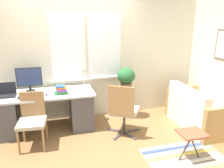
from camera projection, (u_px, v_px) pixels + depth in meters
name	position (u px, v px, depth m)	size (l,w,h in m)	color
ground_plane	(81.00, 135.00, 3.96)	(14.00, 14.00, 0.00)	olive
wall_back_with_window	(74.00, 54.00, 4.31)	(9.00, 0.12, 2.70)	beige
wall_right_with_picture	(217.00, 54.00, 4.22)	(0.08, 9.00, 2.70)	beige
desk	(46.00, 111.00, 4.04)	(1.79, 0.73, 0.72)	#B2B7BC
laptop	(5.00, 93.00, 3.78)	(0.35, 0.25, 0.22)	black
monitor	(29.00, 78.00, 3.97)	(0.45, 0.16, 0.45)	black
keyboard	(31.00, 97.00, 3.73)	(0.41, 0.11, 0.02)	black
mouse	(46.00, 95.00, 3.82)	(0.03, 0.06, 0.03)	black
desk_lamp	(83.00, 73.00, 4.13)	(0.15, 0.15, 0.42)	#BCB299
book_stack	(61.00, 90.00, 3.89)	(0.24, 0.18, 0.15)	green
desk_chair_wooden	(32.00, 119.00, 3.51)	(0.46, 0.47, 0.88)	olive
office_chair_swivel	(123.00, 109.00, 3.80)	(0.65, 0.66, 0.97)	#47474C
couch_loveseat	(197.00, 112.00, 4.20)	(0.70, 1.30, 0.79)	white
plant_stand	(126.00, 94.00, 4.49)	(0.26, 0.26, 0.60)	#333338
potted_plant	(126.00, 78.00, 4.39)	(0.36, 0.36, 0.47)	brown
floor_rug_striped	(186.00, 158.00, 3.28)	(1.20, 0.84, 0.01)	gray
folding_stool	(192.00, 135.00, 3.17)	(0.38, 0.32, 0.44)	#B24C33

